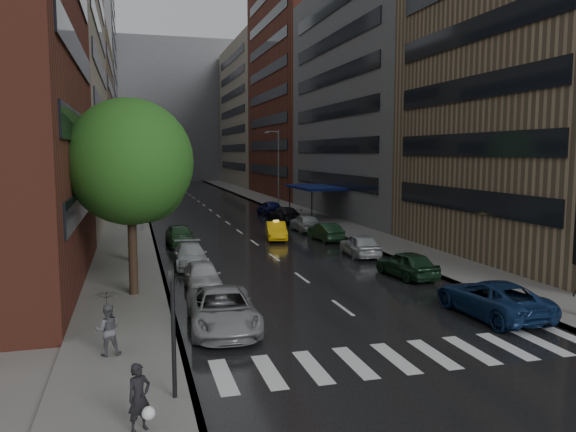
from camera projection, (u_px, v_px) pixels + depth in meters
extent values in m
plane|color=gray|center=(383.00, 337.00, 20.18)|extent=(220.00, 220.00, 0.00)
cube|color=black|center=(206.00, 207.00, 68.05)|extent=(14.00, 140.00, 0.01)
cube|color=gray|center=(129.00, 208.00, 65.65)|extent=(4.00, 140.00, 0.15)
cube|color=gray|center=(278.00, 205.00, 70.43)|extent=(4.00, 140.00, 0.15)
cube|color=silver|center=(223.00, 376.00, 16.65)|extent=(0.55, 2.80, 0.01)
cube|color=silver|center=(269.00, 372.00, 17.02)|extent=(0.55, 2.80, 0.01)
cube|color=silver|center=(313.00, 367.00, 17.39)|extent=(0.55, 2.80, 0.01)
cube|color=silver|center=(355.00, 362.00, 17.76)|extent=(0.55, 2.80, 0.01)
cube|color=silver|center=(395.00, 358.00, 18.13)|extent=(0.55, 2.80, 0.01)
cube|color=silver|center=(434.00, 354.00, 18.51)|extent=(0.55, 2.80, 0.01)
cube|color=silver|center=(471.00, 350.00, 18.88)|extent=(0.55, 2.80, 0.01)
cube|color=silver|center=(506.00, 346.00, 19.25)|extent=(0.55, 2.80, 0.01)
cube|color=silver|center=(541.00, 342.00, 19.62)|extent=(0.55, 2.80, 0.01)
cube|color=silver|center=(574.00, 339.00, 19.99)|extent=(0.55, 2.80, 0.01)
cube|color=gray|center=(51.00, 32.00, 48.73)|extent=(8.00, 28.00, 34.00)
cube|color=#937A5B|center=(81.00, 120.00, 76.22)|extent=(8.00, 28.00, 22.00)
cube|color=slate|center=(93.00, 85.00, 104.04)|extent=(8.00, 32.00, 38.00)
cube|color=#937A5B|center=(530.00, 13.00, 33.95)|extent=(8.00, 20.00, 30.00)
cube|color=slate|center=(369.00, 99.00, 57.27)|extent=(8.00, 28.00, 24.00)
cube|color=maroon|center=(293.00, 75.00, 83.40)|extent=(8.00, 28.00, 36.00)
cube|color=gray|center=(252.00, 115.00, 112.57)|extent=(8.00, 32.00, 28.00)
cube|color=slate|center=(168.00, 112.00, 131.34)|extent=(40.00, 14.00, 32.00)
cylinder|color=#382619|center=(133.00, 244.00, 25.51)|extent=(0.40, 0.40, 4.97)
sphere|color=#1E5116|center=(130.00, 162.00, 25.09)|extent=(5.67, 5.67, 5.67)
cylinder|color=#382619|center=(132.00, 221.00, 33.13)|extent=(0.40, 0.40, 5.16)
sphere|color=#1E5116|center=(130.00, 155.00, 32.69)|extent=(5.90, 5.90, 5.90)
cylinder|color=#382619|center=(132.00, 200.00, 49.78)|extent=(0.40, 0.40, 4.89)
sphere|color=#1E5116|center=(131.00, 158.00, 49.37)|extent=(5.59, 5.59, 5.59)
imported|color=yellow|center=(276.00, 231.00, 42.68)|extent=(2.08, 4.28, 1.35)
imported|color=gray|center=(223.00, 310.00, 21.05)|extent=(2.73, 5.49, 1.50)
imported|color=#ACABB1|center=(203.00, 276.00, 27.02)|extent=(1.72, 4.14, 1.40)
imported|color=#A6ACB0|center=(190.00, 255.00, 32.62)|extent=(1.93, 4.58, 1.32)
imported|color=#1B3B1F|center=(180.00, 235.00, 39.74)|extent=(1.99, 4.57, 1.53)
imported|color=#112750|center=(492.00, 298.00, 22.74)|extent=(2.68, 5.44, 1.49)
imported|color=#16311E|center=(407.00, 264.00, 29.76)|extent=(2.13, 4.39, 1.44)
imported|color=#B2B9BC|center=(360.00, 245.00, 35.89)|extent=(2.00, 4.40, 1.46)
imported|color=#193821|center=(326.00, 232.00, 42.25)|extent=(1.72, 4.14, 1.33)
imported|color=#ABB2B5|center=(305.00, 222.00, 47.19)|extent=(1.84, 4.41, 1.49)
imported|color=black|center=(284.00, 214.00, 53.70)|extent=(2.44, 5.10, 1.43)
imported|color=#11134F|center=(270.00, 208.00, 59.19)|extent=(2.22, 4.73, 1.56)
imported|color=black|center=(139.00, 397.00, 13.04)|extent=(0.71, 0.64, 1.62)
sphere|color=white|center=(148.00, 413.00, 13.04)|extent=(0.32, 0.32, 0.32)
imported|color=#56555B|center=(108.00, 330.00, 17.92)|extent=(0.84, 0.66, 1.67)
imported|color=black|center=(107.00, 305.00, 17.83)|extent=(0.96, 0.98, 0.88)
cylinder|color=black|center=(174.00, 339.00, 14.74)|extent=(0.12, 0.12, 3.20)
imported|color=black|center=(172.00, 287.00, 14.58)|extent=(0.18, 0.15, 0.90)
cylinder|color=gray|center=(141.00, 176.00, 46.31)|extent=(0.18, 0.18, 9.00)
cube|color=gray|center=(157.00, 125.00, 46.20)|extent=(0.50, 0.22, 0.16)
cylinder|color=gray|center=(278.00, 169.00, 64.81)|extent=(0.18, 0.18, 9.00)
cube|color=gray|center=(267.00, 133.00, 63.96)|extent=(0.50, 0.22, 0.16)
cube|color=navy|center=(315.00, 187.00, 55.72)|extent=(4.00, 8.00, 0.25)
cylinder|color=black|center=(312.00, 206.00, 51.83)|extent=(0.12, 0.12, 3.00)
cylinder|color=black|center=(290.00, 200.00, 59.11)|extent=(0.12, 0.12, 3.00)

